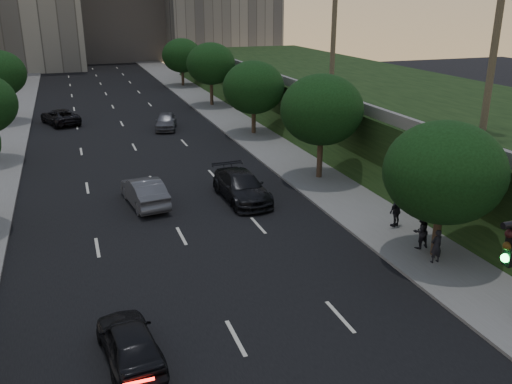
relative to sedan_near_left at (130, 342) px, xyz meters
name	(u,v)px	position (x,y,z in m)	size (l,w,h in m)	color
road_surface	(138,154)	(3.53, 25.02, -0.69)	(16.00, 140.00, 0.02)	black
sidewalk_right	(265,142)	(13.78, 25.02, -0.62)	(4.50, 140.00, 0.15)	slate
embankment	(405,113)	(25.53, 23.02, 1.30)	(18.00, 90.00, 4.00)	black
parapet_wall	(314,90)	(17.03, 23.02, 3.65)	(0.35, 90.00, 0.70)	slate
tree_right_a	(444,172)	(13.83, 3.02, 3.32)	(5.20, 5.20, 6.24)	#38281C
tree_right_b	(322,110)	(13.83, 15.02, 3.82)	(5.20, 5.20, 6.74)	#38281C
tree_right_c	(254,87)	(13.83, 28.02, 3.32)	(5.20, 5.20, 6.24)	#38281C
tree_right_d	(211,64)	(13.83, 42.02, 3.82)	(5.20, 5.20, 6.74)	#38281C
tree_right_e	(182,56)	(13.83, 57.02, 3.32)	(5.20, 5.20, 6.24)	#38281C
sedan_near_left	(130,342)	(0.00, 0.00, 0.00)	(1.65, 4.09, 1.39)	black
sedan_mid_left	(144,192)	(2.48, 14.00, 0.10)	(1.68, 4.82, 1.59)	#4E4F54
sedan_far_left	(60,117)	(-1.85, 37.76, 0.02)	(2.38, 5.15, 1.43)	black
sedan_near_right	(242,187)	(7.91, 12.97, 0.11)	(2.25, 5.54, 1.61)	black
sedan_far_right	(166,121)	(7.07, 32.46, 0.05)	(1.77, 4.40, 1.50)	#55565C
pedestrian_a	(436,246)	(13.35, 2.36, 0.22)	(0.56, 0.37, 1.54)	black
pedestrian_b	(421,231)	(13.59, 3.83, 0.29)	(0.81, 0.63, 1.67)	black
pedestrian_c	(397,211)	(13.97, 6.38, 0.29)	(0.98, 0.41, 1.68)	black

